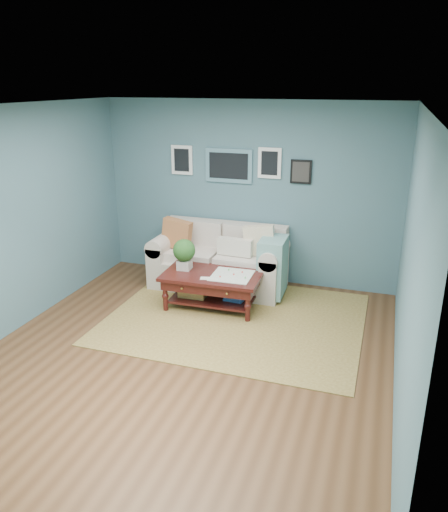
% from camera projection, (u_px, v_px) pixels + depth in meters
% --- Properties ---
extents(room_shell, '(5.00, 5.02, 2.70)m').
position_uv_depth(room_shell, '(184.00, 239.00, 5.27)').
color(room_shell, brown).
rests_on(room_shell, ground).
extents(area_rug, '(3.23, 2.58, 0.01)m').
position_uv_depth(area_rug, '(236.00, 318.00, 6.53)').
color(area_rug, brown).
rests_on(area_rug, ground).
extents(loveseat, '(2.01, 0.91, 1.03)m').
position_uv_depth(loveseat, '(225.00, 260.00, 7.41)').
color(loveseat, beige).
rests_on(loveseat, ground).
extents(coffee_table, '(1.34, 0.81, 0.92)m').
position_uv_depth(coffee_table, '(208.00, 279.00, 6.75)').
color(coffee_table, '#340C09').
rests_on(coffee_table, ground).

